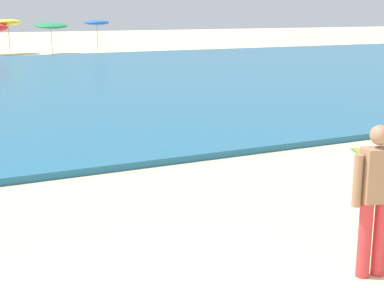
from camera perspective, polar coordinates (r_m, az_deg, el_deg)
beach_umbrella_6 at (r=41.86m, az=-18.00°, el=11.53°), size 1.81×1.83×2.40m
beach_umbrella_7 at (r=40.93m, az=-13.99°, el=11.47°), size 2.24×2.27×2.23m
beach_umbrella_8 at (r=40.99m, az=-9.55°, el=11.93°), size 1.72×1.72×2.30m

